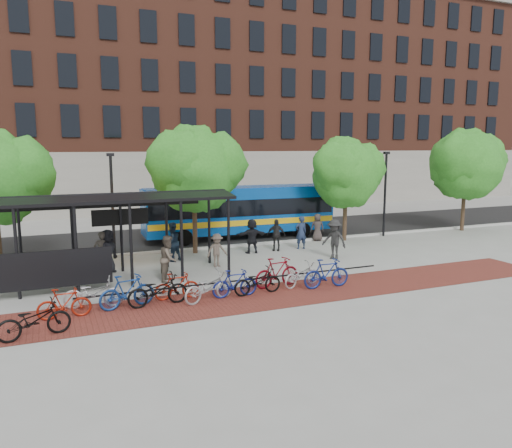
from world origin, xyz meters
name	(u,v)px	position (x,y,z in m)	size (l,w,h in m)	color
ground	(275,261)	(0.00, 0.00, 0.00)	(160.00, 160.00, 0.00)	#9E9E99
asphalt_street	(221,234)	(0.00, 8.00, 0.01)	(160.00, 8.00, 0.01)	black
curb	(244,245)	(0.00, 4.00, 0.06)	(160.00, 0.25, 0.12)	#B7B7B2
brick_strip	(283,294)	(-2.00, -5.00, 0.00)	(24.00, 3.00, 0.01)	maroon
bike_rack_rail	(241,292)	(-3.30, -4.10, 0.00)	(12.00, 0.05, 0.95)	black
building_brick	(257,100)	(10.00, 26.00, 10.00)	(55.00, 14.00, 20.00)	brown
bus_shelter	(95,208)	(-8.13, -0.48, 3.00)	(10.60, 3.07, 3.60)	black
tree_b	(195,166)	(-2.90, 3.35, 4.46)	(5.15, 4.20, 6.47)	#382619
tree_c	(347,171)	(6.09, 3.35, 4.05)	(4.66, 3.80, 5.92)	#382619
tree_d	(467,162)	(15.10, 3.35, 4.47)	(5.39, 4.40, 6.55)	#382619
lamp_post_left	(112,203)	(-7.00, 3.60, 2.75)	(0.35, 0.20, 5.12)	black
lamp_post_right	(385,191)	(9.00, 3.60, 2.75)	(0.35, 0.20, 5.12)	black
bus	(239,209)	(0.63, 6.45, 1.76)	(11.42, 3.05, 3.06)	#0846A0
bike_0	(34,320)	(-10.43, -6.09, 0.53)	(0.71, 2.03, 1.07)	black
bike_1	(64,303)	(-9.58, -4.68, 0.50)	(0.47, 1.66, 1.00)	#9A1F0E
bike_2	(93,293)	(-8.62, -3.91, 0.52)	(0.69, 1.97, 1.04)	#B0B0B2
bike_3	(127,291)	(-7.57, -4.39, 0.59)	(0.55, 1.95, 1.17)	navy
bike_4	(158,290)	(-6.55, -4.53, 0.55)	(0.74, 2.11, 1.11)	black
bike_5	(177,286)	(-5.77, -4.08, 0.49)	(0.46, 1.63, 0.98)	#9C1F0E
bike_6	(209,287)	(-4.79, -4.75, 0.53)	(0.71, 2.02, 1.06)	#9F9FA1
bike_7	(235,283)	(-3.77, -4.64, 0.52)	(0.49, 1.72, 1.03)	navy
bike_8	(258,281)	(-2.87, -4.64, 0.50)	(0.66, 1.89, 0.99)	black
bike_9	(277,272)	(-1.79, -4.03, 0.59)	(0.56, 1.97, 1.19)	maroon
bike_10	(302,275)	(-0.86, -4.32, 0.47)	(0.63, 1.80, 0.94)	#B9B9BC
bike_11	(326,273)	(-0.07, -4.89, 0.58)	(0.55, 1.94, 1.17)	navy
pedestrian_0	(108,251)	(-7.60, 0.79, 0.96)	(0.94, 0.61, 1.91)	black
pedestrian_1	(102,253)	(-7.85, 0.75, 0.93)	(0.68, 0.45, 1.86)	#403A33
pedestrian_2	(172,242)	(-4.52, 1.95, 0.93)	(0.91, 0.71, 1.87)	#1C2C41
pedestrian_3	(217,250)	(-2.90, 0.03, 0.77)	(0.99, 0.57, 1.53)	brown
pedestrian_4	(276,235)	(1.09, 2.22, 0.84)	(0.98, 0.41, 1.67)	black
pedestrian_5	(252,236)	(-0.32, 2.13, 0.89)	(1.65, 0.52, 1.78)	black
pedestrian_6	(317,227)	(4.47, 3.80, 0.79)	(0.78, 0.50, 1.59)	#3D3330
pedestrian_7	(301,233)	(2.51, 2.13, 0.88)	(0.65, 0.42, 1.77)	#1F2B48
pedestrian_8	(169,258)	(-5.47, -1.50, 0.94)	(0.92, 0.71, 1.89)	brown
pedestrian_9	(334,239)	(2.85, -0.68, 0.97)	(1.26, 0.72, 1.95)	#262626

